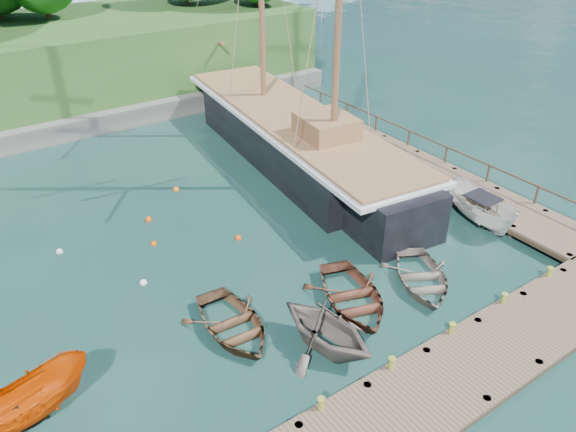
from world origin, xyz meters
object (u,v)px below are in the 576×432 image
rowboat_3 (421,284)px  cabin_boat_white (478,222)px  rowboat_0 (233,331)px  rowboat_2 (352,304)px  motorboat_orange (32,419)px  rowboat_1 (325,347)px  schooner (295,141)px

rowboat_3 → cabin_boat_white: bearing=48.0°
rowboat_0 → rowboat_3: bearing=-10.4°
rowboat_2 → motorboat_orange: 12.23m
rowboat_3 → motorboat_orange: (-15.41, 2.17, 0.00)m
rowboat_2 → rowboat_3: rowboat_2 is taller
rowboat_1 → cabin_boat_white: size_ratio=0.85×
rowboat_2 → motorboat_orange: motorboat_orange is taller
rowboat_0 → rowboat_2: size_ratio=0.94×
rowboat_3 → motorboat_orange: size_ratio=1.00×
rowboat_1 → rowboat_3: size_ratio=0.95×
rowboat_0 → motorboat_orange: size_ratio=1.02×
rowboat_3 → schooner: 13.63m
rowboat_1 → cabin_boat_white: bearing=1.6°
rowboat_0 → cabin_boat_white: 14.20m
rowboat_1 → rowboat_3: (5.70, 0.66, 0.00)m
cabin_boat_white → schooner: 11.88m
cabin_boat_white → rowboat_1: bearing=-154.4°
cabin_boat_white → motorboat_orange: bearing=-167.4°
rowboat_1 → rowboat_3: rowboat_1 is taller
motorboat_orange → rowboat_0: bearing=-101.2°
rowboat_0 → schooner: schooner is taller
rowboat_0 → rowboat_1: size_ratio=1.08×
rowboat_3 → schooner: schooner is taller
rowboat_3 → cabin_boat_white: size_ratio=0.89×
rowboat_1 → rowboat_3: bearing=-4.1°
rowboat_0 → cabin_boat_white: size_ratio=0.92×
schooner → rowboat_3: bearing=-95.2°
rowboat_0 → schooner: (10.89, 11.26, 1.22)m
schooner → rowboat_2: bearing=-109.0°
rowboat_2 → schooner: (6.09, 12.59, 1.22)m
motorboat_orange → schooner: size_ratio=0.15×
motorboat_orange → schooner: bearing=-68.6°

